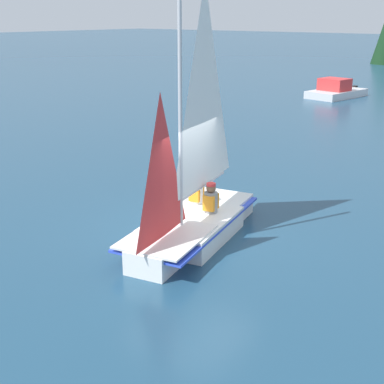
% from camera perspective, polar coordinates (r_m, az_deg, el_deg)
% --- Properties ---
extents(ground_plane, '(260.00, 260.00, 0.00)m').
position_cam_1_polar(ground_plane, '(11.87, 0.00, -4.96)').
color(ground_plane, navy).
extents(sailboat_main, '(2.51, 4.49, 5.58)m').
position_cam_1_polar(sailboat_main, '(11.65, 0.13, -1.50)').
color(sailboat_main, white).
rests_on(sailboat_main, ground_plane).
extents(sailor_helm, '(0.36, 0.39, 1.16)m').
position_cam_1_polar(sailor_helm, '(11.98, 2.02, -1.49)').
color(sailor_helm, black).
rests_on(sailor_helm, ground_plane).
extents(sailor_crew, '(0.36, 0.39, 1.16)m').
position_cam_1_polar(sailor_crew, '(12.57, 0.48, -0.51)').
color(sailor_crew, black).
rests_on(sailor_crew, ground_plane).
extents(motorboat_distant, '(2.48, 4.17, 1.13)m').
position_cam_1_polar(motorboat_distant, '(33.49, 15.10, 10.39)').
color(motorboat_distant, silver).
rests_on(motorboat_distant, ground_plane).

